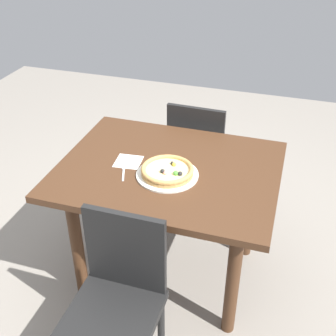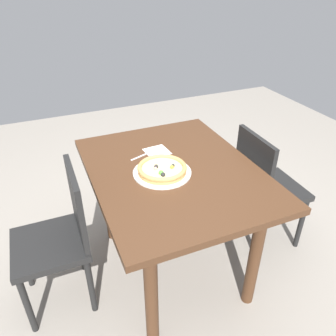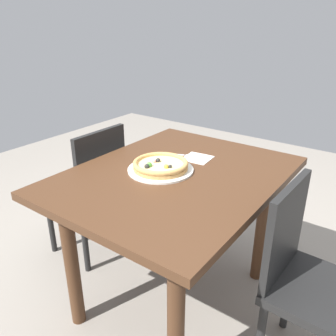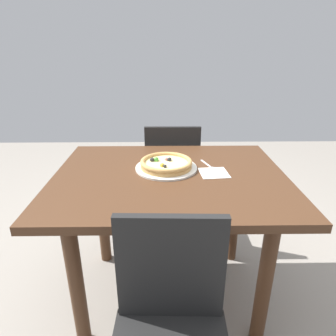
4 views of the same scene
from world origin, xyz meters
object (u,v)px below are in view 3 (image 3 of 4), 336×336
pizza (160,165)px  napkin (197,158)px  fork (182,155)px  chair_far (308,278)px  chair_near (91,188)px  dining_table (175,195)px  plate (161,169)px

pizza → napkin: (-0.24, 0.06, -0.03)m
fork → napkin: fork is taller
chair_far → pizza: chair_far is taller
chair_near → fork: (-0.19, 0.57, 0.29)m
pizza → napkin: bearing=165.3°
dining_table → chair_far: chair_far is taller
chair_near → chair_far: (0.04, 1.35, 0.00)m
chair_near → plate: bearing=-94.3°
plate → fork: 0.24m
dining_table → chair_near: chair_near is taller
plate → chair_far: bearing=90.5°
plate → pizza: (0.00, -0.00, 0.03)m
dining_table → pizza: (0.02, -0.08, 0.15)m
plate → napkin: bearing=165.3°
dining_table → napkin: napkin is taller
dining_table → chair_far: bearing=89.1°
dining_table → pizza: size_ratio=4.27×
chair_near → fork: size_ratio=5.48×
pizza → fork: pizza is taller
dining_table → pizza: 0.17m
plate → napkin: plate is taller
chair_far → napkin: 0.79m
pizza → fork: (-0.23, -0.03, -0.03)m
dining_table → chair_far: 0.70m
napkin → dining_table: bearing=3.7°
fork → pizza: bearing=-103.5°
chair_near → chair_far: 1.35m
plate → dining_table: bearing=102.4°
chair_near → chair_far: bearing=-91.5°
chair_far → pizza: size_ratio=3.20×
plate → fork: plate is taller
chair_far → fork: chair_far is taller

